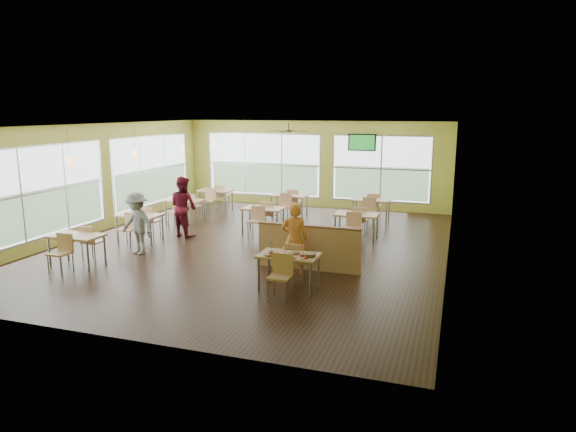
# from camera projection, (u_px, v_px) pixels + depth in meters

# --- Properties ---
(room) EXTENTS (12.00, 12.04, 3.20)m
(room) POSITION_uv_depth(u_px,v_px,m) (253.00, 187.00, 13.50)
(room) COLOR black
(room) RESTS_ON ground
(window_bays) EXTENTS (9.24, 10.24, 2.38)m
(window_bays) POSITION_uv_depth(u_px,v_px,m) (214.00, 174.00, 17.20)
(window_bays) COLOR white
(window_bays) RESTS_ON room
(main_table) EXTENTS (1.22, 1.52, 0.87)m
(main_table) POSITION_uv_depth(u_px,v_px,m) (289.00, 260.00, 10.29)
(main_table) COLOR tan
(main_table) RESTS_ON floor
(half_wall_divider) EXTENTS (2.40, 0.14, 1.04)m
(half_wall_divider) POSITION_uv_depth(u_px,v_px,m) (309.00, 247.00, 11.66)
(half_wall_divider) COLOR tan
(half_wall_divider) RESTS_ON floor
(dining_tables) EXTENTS (6.92, 8.72, 0.87)m
(dining_tables) POSITION_uv_depth(u_px,v_px,m) (242.00, 209.00, 15.61)
(dining_tables) COLOR tan
(dining_tables) RESTS_ON floor
(pendant_lights) EXTENTS (0.11, 7.31, 0.86)m
(pendant_lights) POSITION_uv_depth(u_px,v_px,m) (159.00, 150.00, 14.94)
(pendant_lights) COLOR #2D2119
(pendant_lights) RESTS_ON ceiling
(ceiling_fan) EXTENTS (1.25, 1.25, 0.29)m
(ceiling_fan) POSITION_uv_depth(u_px,v_px,m) (288.00, 131.00, 16.01)
(ceiling_fan) COLOR #2D2119
(ceiling_fan) RESTS_ON ceiling
(tv_backwall) EXTENTS (1.00, 0.07, 0.60)m
(tv_backwall) POSITION_uv_depth(u_px,v_px,m) (362.00, 142.00, 18.25)
(tv_backwall) COLOR black
(tv_backwall) RESTS_ON wall_back
(man_plaid) EXTENTS (0.65, 0.50, 1.60)m
(man_plaid) POSITION_uv_depth(u_px,v_px,m) (294.00, 239.00, 11.31)
(man_plaid) COLOR #CA4516
(man_plaid) RESTS_ON floor
(patron_maroon) EXTENTS (1.03, 0.91, 1.74)m
(patron_maroon) POSITION_uv_depth(u_px,v_px,m) (183.00, 207.00, 14.67)
(patron_maroon) COLOR #5A101E
(patron_maroon) RESTS_ON floor
(patron_grey) EXTENTS (1.14, 0.85, 1.58)m
(patron_grey) POSITION_uv_depth(u_px,v_px,m) (137.00, 223.00, 12.90)
(patron_grey) COLOR slate
(patron_grey) RESTS_ON floor
(cup_blue) EXTENTS (0.09, 0.09, 0.33)m
(cup_blue) POSITION_uv_depth(u_px,v_px,m) (271.00, 252.00, 10.19)
(cup_blue) COLOR white
(cup_blue) RESTS_ON main_table
(cup_yellow) EXTENTS (0.09, 0.09, 0.31)m
(cup_yellow) POSITION_uv_depth(u_px,v_px,m) (276.00, 253.00, 10.13)
(cup_yellow) COLOR white
(cup_yellow) RESTS_ON main_table
(cup_red_near) EXTENTS (0.09, 0.09, 0.34)m
(cup_red_near) POSITION_uv_depth(u_px,v_px,m) (289.00, 254.00, 10.02)
(cup_red_near) COLOR white
(cup_red_near) RESTS_ON main_table
(cup_red_far) EXTENTS (0.10, 0.10, 0.37)m
(cup_red_far) POSITION_uv_depth(u_px,v_px,m) (302.00, 255.00, 9.94)
(cup_red_far) COLOR white
(cup_red_far) RESTS_ON main_table
(food_basket) EXTENTS (0.25, 0.25, 0.06)m
(food_basket) POSITION_uv_depth(u_px,v_px,m) (310.00, 255.00, 10.13)
(food_basket) COLOR black
(food_basket) RESTS_ON main_table
(ketchup_cup) EXTENTS (0.06, 0.06, 0.02)m
(ketchup_cup) POSITION_uv_depth(u_px,v_px,m) (306.00, 258.00, 9.96)
(ketchup_cup) COLOR #B40B02
(ketchup_cup) RESTS_ON main_table
(wrapper_left) EXTENTS (0.20, 0.18, 0.04)m
(wrapper_left) POSITION_uv_depth(u_px,v_px,m) (268.00, 255.00, 10.15)
(wrapper_left) COLOR tan
(wrapper_left) RESTS_ON main_table
(wrapper_mid) EXTENTS (0.27, 0.25, 0.06)m
(wrapper_mid) POSITION_uv_depth(u_px,v_px,m) (295.00, 252.00, 10.31)
(wrapper_mid) COLOR tan
(wrapper_mid) RESTS_ON main_table
(wrapper_right) EXTENTS (0.16, 0.15, 0.03)m
(wrapper_right) POSITION_uv_depth(u_px,v_px,m) (293.00, 258.00, 9.97)
(wrapper_right) COLOR tan
(wrapper_right) RESTS_ON main_table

